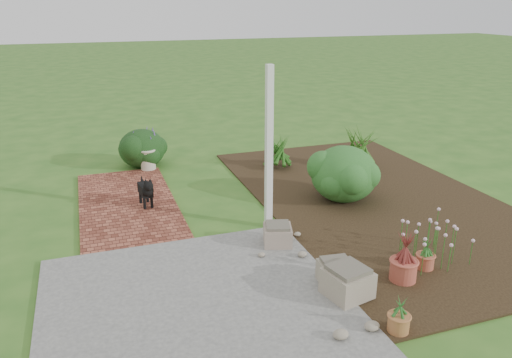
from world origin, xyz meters
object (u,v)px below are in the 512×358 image
object	(u,v)px
evergreen_shrub	(344,172)
black_dog	(146,189)
stone_trough_near	(336,274)
cream_ceramic_urn	(148,159)

from	to	relation	value
evergreen_shrub	black_dog	bearing A→B (deg)	167.12
black_dog	evergreen_shrub	world-z (taller)	evergreen_shrub
stone_trough_near	evergreen_shrub	size ratio (longest dim) A/B	0.35
stone_trough_near	evergreen_shrub	distance (m)	2.91
evergreen_shrub	stone_trough_near	bearing A→B (deg)	-120.05
stone_trough_near	black_dog	distance (m)	3.76
stone_trough_near	evergreen_shrub	bearing A→B (deg)	59.95
stone_trough_near	cream_ceramic_urn	size ratio (longest dim) A/B	0.98
stone_trough_near	black_dog	world-z (taller)	black_dog
cream_ceramic_urn	evergreen_shrub	world-z (taller)	evergreen_shrub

